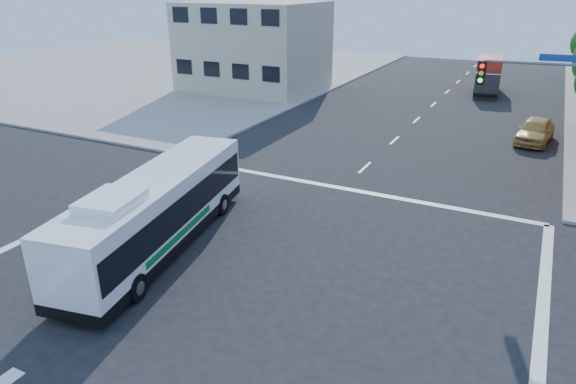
% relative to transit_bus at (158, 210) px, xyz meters
% --- Properties ---
extents(ground, '(120.00, 120.00, 0.00)m').
position_rel_transit_bus_xyz_m(ground, '(4.13, -0.48, -1.59)').
color(ground, black).
rests_on(ground, ground).
extents(sidewalk_nw, '(50.00, 50.00, 0.15)m').
position_rel_transit_bus_xyz_m(sidewalk_nw, '(-30.87, 34.52, -1.52)').
color(sidewalk_nw, gray).
rests_on(sidewalk_nw, ground).
extents(building_west, '(12.06, 10.06, 8.00)m').
position_rel_transit_bus_xyz_m(building_west, '(-12.89, 29.50, 2.41)').
color(building_west, '#BDB29D').
rests_on(building_west, ground).
extents(signal_mast_ne, '(7.91, 1.13, 8.07)m').
position_rel_transit_bus_xyz_m(signal_mast_ne, '(13.21, 10.13, 3.39)').
color(signal_mast_ne, slate).
rests_on(signal_mast_ne, ground).
extents(transit_bus, '(4.31, 11.26, 3.26)m').
position_rel_transit_bus_xyz_m(transit_bus, '(0.00, 0.00, 0.00)').
color(transit_bus, black).
rests_on(transit_bus, ground).
extents(box_truck, '(2.69, 7.21, 3.17)m').
position_rel_transit_bus_xyz_m(box_truck, '(7.50, 37.41, -0.05)').
color(box_truck, '#2A2A2F').
rests_on(box_truck, ground).
extents(parked_car, '(2.48, 4.90, 1.60)m').
position_rel_transit_bus_xyz_m(parked_car, '(12.34, 22.14, -0.79)').
color(parked_car, tan).
rests_on(parked_car, ground).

